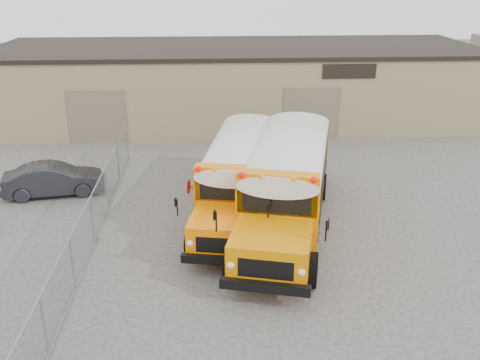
{
  "coord_description": "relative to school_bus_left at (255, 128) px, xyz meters",
  "views": [
    {
      "loc": [
        -1.76,
        -14.29,
        9.23
      ],
      "look_at": [
        -0.65,
        4.85,
        1.6
      ],
      "focal_mm": 40.0,
      "sensor_mm": 36.0,
      "label": 1
    }
  ],
  "objects": [
    {
      "name": "ground",
      "position": [
        -0.49,
        -11.75,
        -1.69
      ],
      "size": [
        120.0,
        120.0,
        0.0
      ],
      "primitive_type": "plane",
      "color": "#413D3B",
      "rests_on": "ground"
    },
    {
      "name": "warehouse",
      "position": [
        -0.49,
        8.25,
        0.68
      ],
      "size": [
        30.2,
        10.2,
        4.67
      ],
      "color": "#94865B",
      "rests_on": "ground"
    },
    {
      "name": "chainlink_fence",
      "position": [
        -6.49,
        -8.75,
        -0.79
      ],
      "size": [
        0.07,
        18.07,
        1.81
      ],
      "color": "gray",
      "rests_on": "ground"
    },
    {
      "name": "school_bus_left",
      "position": [
        0.0,
        0.0,
        0.0
      ],
      "size": [
        4.18,
        10.26,
        2.92
      ],
      "color": "orange",
      "rests_on": "ground"
    },
    {
      "name": "school_bus_right",
      "position": [
        2.26,
        -0.74,
        0.17
      ],
      "size": [
        5.22,
        11.3,
        3.21
      ],
      "color": "orange",
      "rests_on": "ground"
    },
    {
      "name": "tarp_bundle",
      "position": [
        -0.56,
        -11.23,
        -0.91
      ],
      "size": [
        1.16,
        1.11,
        1.51
      ],
      "color": "black",
      "rests_on": "ground"
    },
    {
      "name": "car_dark",
      "position": [
        -9.07,
        -4.1,
        -1.0
      ],
      "size": [
        4.41,
        2.18,
        1.39
      ],
      "primitive_type": "imported",
      "rotation": [
        0.0,
        0.0,
        1.74
      ],
      "color": "#212227",
      "rests_on": "ground"
    }
  ]
}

